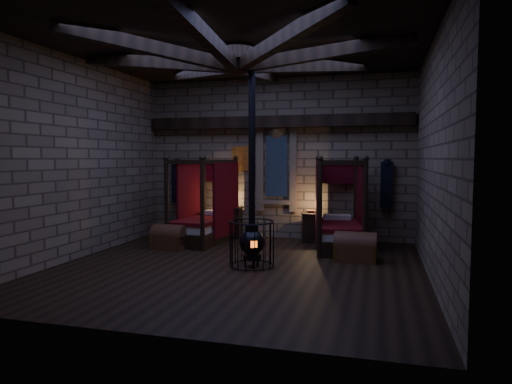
% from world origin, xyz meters
% --- Properties ---
extents(room, '(7.02, 7.02, 4.29)m').
position_xyz_m(room, '(-0.00, 0.09, 3.74)').
color(room, black).
rests_on(room, ground).
extents(bed_left, '(1.25, 2.08, 2.07)m').
position_xyz_m(bed_left, '(-1.61, 2.38, 0.51)').
color(bed_left, black).
rests_on(bed_left, ground).
extents(bed_right, '(1.33, 2.11, 2.06)m').
position_xyz_m(bed_right, '(1.73, 2.35, 0.51)').
color(bed_right, black).
rests_on(bed_right, ground).
extents(trunk_left, '(0.83, 0.57, 0.58)m').
position_xyz_m(trunk_left, '(-2.08, 1.35, 0.26)').
color(trunk_left, '#57301B').
rests_on(trunk_left, ground).
extents(trunk_right, '(0.87, 0.57, 0.62)m').
position_xyz_m(trunk_right, '(2.18, 1.16, 0.27)').
color(trunk_right, '#57301B').
rests_on(trunk_right, ground).
extents(nightstand_left, '(0.54, 0.52, 0.98)m').
position_xyz_m(nightstand_left, '(-1.13, 3.15, 0.41)').
color(nightstand_left, black).
rests_on(nightstand_left, ground).
extents(nightstand_right, '(0.55, 0.53, 0.81)m').
position_xyz_m(nightstand_right, '(0.97, 3.04, 0.38)').
color(nightstand_right, black).
rests_on(nightstand_right, ground).
extents(stove, '(0.88, 0.88, 4.05)m').
position_xyz_m(stove, '(0.26, 0.12, 0.57)').
color(stove, black).
rests_on(stove, ground).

